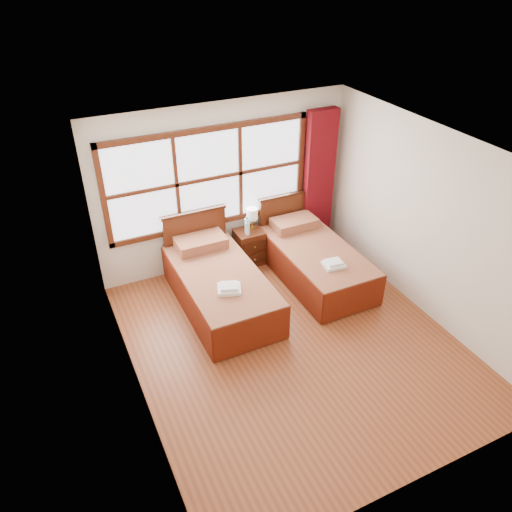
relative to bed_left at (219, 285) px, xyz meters
name	(u,v)px	position (x,y,z in m)	size (l,w,h in m)	color
floor	(293,342)	(0.55, -1.20, -0.32)	(4.50, 4.50, 0.00)	brown
ceiling	(303,155)	(0.55, -1.20, 2.28)	(4.50, 4.50, 0.00)	white
wall_back	(224,187)	(0.55, 1.05, 0.98)	(4.00, 4.00, 0.00)	silver
wall_left	(128,306)	(-1.45, -1.20, 0.98)	(4.50, 4.50, 0.00)	silver
wall_right	(429,224)	(2.55, -1.20, 0.98)	(4.50, 4.50, 0.00)	silver
window	(209,178)	(0.30, 1.02, 1.18)	(3.16, 0.06, 1.56)	white
curtain	(319,179)	(2.15, 0.91, 0.85)	(0.50, 0.16, 2.30)	#650A10
bed_left	(219,285)	(0.00, 0.00, 0.00)	(1.09, 2.11, 1.06)	#38190B
bed_right	(314,260)	(1.58, 0.00, -0.01)	(1.04, 2.06, 1.01)	#38190B
nightstand	(249,247)	(0.84, 0.80, -0.03)	(0.43, 0.43, 0.58)	#4F2211
towels_left	(229,288)	(-0.04, -0.49, 0.28)	(0.38, 0.36, 0.09)	white
towels_right	(334,264)	(1.54, -0.56, 0.25)	(0.32, 0.28, 0.09)	white
lamp	(252,214)	(0.93, 0.87, 0.50)	(0.18, 0.18, 0.34)	#B9923B
bottle_near	(247,226)	(0.80, 0.77, 0.38)	(0.07, 0.07, 0.28)	#C2E7F9
bottle_far	(248,228)	(0.78, 0.71, 0.37)	(0.07, 0.07, 0.25)	#C2E7F9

